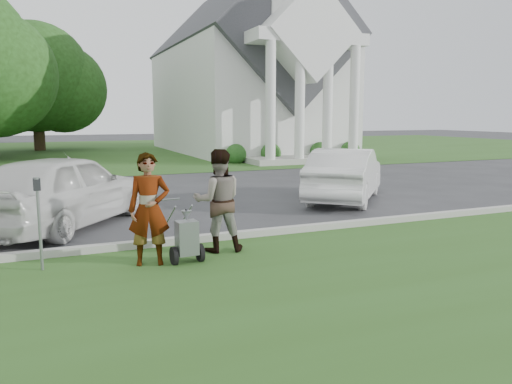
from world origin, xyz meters
TOP-DOWN VIEW (x-y plane):
  - ground at (0.00, 0.00)m, footprint 120.00×120.00m
  - grass_strip at (0.00, -3.00)m, footprint 80.00×7.00m
  - church_lawn at (0.00, 27.00)m, footprint 80.00×30.00m
  - curb at (0.00, 0.55)m, footprint 80.00×0.18m
  - church at (9.00, 23.11)m, footprint 9.19×19.00m
  - tree_back at (-4.01, 29.99)m, footprint 9.61×7.60m
  - striping_cart at (-1.49, -0.69)m, footprint 0.55×1.07m
  - person_left at (-2.07, -0.55)m, footprint 0.75×0.57m
  - person_right at (-0.77, -0.20)m, footprint 1.01×0.85m
  - parking_meter_near at (-3.73, -0.21)m, footprint 0.11×0.10m
  - car_b at (-3.26, 3.05)m, footprint 4.54×5.05m
  - car_d at (4.41, 3.69)m, footprint 4.25×4.49m

SIDE VIEW (x-z plane):
  - ground at x=0.00m, z-range 0.00..0.00m
  - grass_strip at x=0.00m, z-range 0.00..0.01m
  - church_lawn at x=0.00m, z-range 0.00..0.01m
  - curb at x=0.00m, z-range 0.00..0.15m
  - striping_cart at x=-1.49m, z-range -0.07..0.90m
  - car_d at x=4.41m, z-range 0.00..1.51m
  - car_b at x=-3.26m, z-range 0.00..1.66m
  - person_left at x=-2.07m, z-range 0.00..1.85m
  - person_right at x=-0.77m, z-range 0.00..1.85m
  - parking_meter_near at x=-3.73m, z-range 0.20..1.70m
  - tree_back at x=-4.01m, z-range 0.28..9.17m
  - church at x=9.00m, z-range -6.11..17.99m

